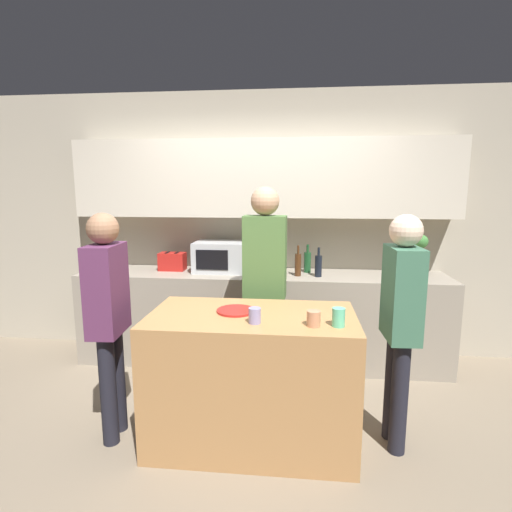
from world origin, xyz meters
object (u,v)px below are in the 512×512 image
at_px(bottle_0, 298,264).
at_px(bottle_2, 318,266).
at_px(toaster, 172,261).
at_px(person_right, 265,273).
at_px(bottle_1, 307,262).
at_px(cup_1, 314,318).
at_px(cup_2, 255,316).
at_px(potted_plant, 420,255).
at_px(plate_on_island, 236,311).
at_px(cup_0, 339,317).
at_px(person_left, 401,314).
at_px(microwave, 221,257).
at_px(person_center, 108,309).

height_order(bottle_0, bottle_2, bottle_0).
relative_size(toaster, person_right, 0.15).
xyz_separation_m(bottle_0, bottle_1, (0.09, 0.18, -0.01)).
bearing_deg(person_right, cup_1, 116.84).
xyz_separation_m(cup_2, person_right, (-0.00, 0.81, 0.09)).
relative_size(potted_plant, bottle_0, 1.33).
bearing_deg(plate_on_island, person_right, 76.02).
bearing_deg(cup_0, bottle_1, 95.51).
xyz_separation_m(cup_2, person_left, (0.93, 0.21, -0.03)).
height_order(cup_0, cup_2, cup_0).
xyz_separation_m(toaster, cup_2, (1.01, -1.54, -0.04)).
relative_size(bottle_1, cup_0, 2.45).
relative_size(potted_plant, person_left, 0.25).
bearing_deg(cup_0, cup_1, -176.22).
relative_size(toaster, potted_plant, 0.66).
distance_m(microwave, toaster, 0.51).
relative_size(toaster, cup_0, 2.26).
xyz_separation_m(cup_0, person_right, (-0.52, 0.81, 0.09)).
xyz_separation_m(toaster, bottle_0, (1.28, -0.14, 0.02)).
bearing_deg(microwave, person_left, -42.71).
xyz_separation_m(bottle_2, cup_0, (0.05, -1.40, -0.05)).
xyz_separation_m(potted_plant, bottle_2, (-0.97, -0.15, -0.09)).
bearing_deg(potted_plant, cup_0, -120.56).
bearing_deg(potted_plant, cup_1, -124.31).
height_order(potted_plant, person_center, person_center).
height_order(bottle_1, person_left, person_left).
bearing_deg(cup_2, microwave, 108.32).
distance_m(potted_plant, person_left, 1.43).
relative_size(bottle_2, cup_0, 2.44).
relative_size(potted_plant, bottle_2, 1.41).
bearing_deg(bottle_1, microwave, -177.54).
relative_size(microwave, cup_0, 4.53).
height_order(toaster, person_left, person_left).
bearing_deg(potted_plant, microwave, -179.95).
bearing_deg(person_left, cup_1, 109.75).
bearing_deg(bottle_0, cup_0, -80.07).
distance_m(plate_on_island, person_right, 0.62).
bearing_deg(microwave, potted_plant, 0.05).
bearing_deg(person_center, potted_plant, 116.37).
height_order(bottle_2, plate_on_island, bottle_2).
distance_m(bottle_2, plate_on_island, 1.33).
distance_m(cup_1, person_center, 1.37).
bearing_deg(cup_0, person_center, 175.78).
bearing_deg(plate_on_island, cup_1, -24.35).
bearing_deg(bottle_0, person_right, -114.36).
distance_m(cup_1, person_left, 0.61).
relative_size(microwave, plate_on_island, 2.00).
height_order(potted_plant, person_right, person_right).
distance_m(bottle_2, cup_2, 1.46).
xyz_separation_m(bottle_1, cup_1, (0.00, -1.59, -0.06)).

